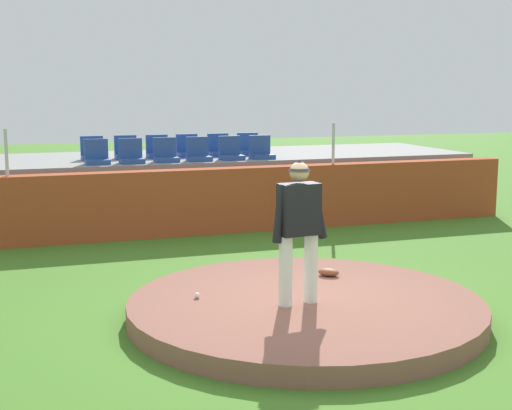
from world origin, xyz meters
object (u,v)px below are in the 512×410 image
at_px(fielding_glove, 329,272).
at_px(stadium_chair_5, 261,151).
at_px(stadium_chair_6, 93,152).
at_px(stadium_chair_2, 166,154).
at_px(stadium_chair_11, 249,148).
at_px(stadium_chair_7, 126,151).
at_px(pitcher, 299,221).
at_px(stadium_chair_0, 97,156).
at_px(stadium_chair_8, 158,151).
at_px(baseball, 197,295).
at_px(stadium_chair_4, 231,152).
at_px(stadium_chair_9, 188,150).
at_px(stadium_chair_3, 198,153).
at_px(stadium_chair_10, 219,149).
at_px(stadium_chair_1, 131,155).

xyz_separation_m(fielding_glove, stadium_chair_5, (1.01, 5.83, 1.19)).
bearing_deg(stadium_chair_6, stadium_chair_2, 146.46).
distance_m(stadium_chair_5, stadium_chair_11, 0.94).
xyz_separation_m(fielding_glove, stadium_chair_7, (-1.77, 6.78, 1.19)).
height_order(pitcher, stadium_chair_0, pitcher).
distance_m(stadium_chair_5, stadium_chair_8, 2.28).
bearing_deg(stadium_chair_0, stadium_chair_8, -148.25).
relative_size(baseball, stadium_chair_2, 0.15).
bearing_deg(stadium_chair_5, stadium_chair_6, -15.02).
relative_size(stadium_chair_4, stadium_chair_8, 1.00).
xyz_separation_m(stadium_chair_0, stadium_chair_9, (2.11, 0.90, 0.00)).
xyz_separation_m(stadium_chair_3, stadium_chair_8, (-0.69, 0.90, 0.00)).
relative_size(stadium_chair_8, stadium_chair_11, 1.00).
xyz_separation_m(stadium_chair_2, stadium_chair_5, (2.10, -0.01, 0.00)).
bearing_deg(stadium_chair_8, stadium_chair_3, 127.54).
relative_size(fielding_glove, stadium_chair_3, 0.60).
height_order(stadium_chair_3, stadium_chair_4, same).
distance_m(stadium_chair_3, stadium_chair_8, 1.13).
xyz_separation_m(stadium_chair_5, stadium_chair_11, (0.03, 0.94, 0.00)).
distance_m(stadium_chair_10, stadium_chair_11, 0.72).
xyz_separation_m(stadium_chair_1, stadium_chair_9, (1.41, 0.93, 0.00)).
xyz_separation_m(pitcher, stadium_chair_11, (1.95, 7.87, 0.20)).
distance_m(stadium_chair_0, stadium_chair_9, 2.29).
xyz_separation_m(stadium_chair_7, stadium_chair_9, (1.37, -0.02, 0.00)).
xyz_separation_m(fielding_glove, stadium_chair_9, (-0.40, 6.76, 1.19)).
xyz_separation_m(stadium_chair_1, stadium_chair_3, (1.42, 0.01, 0.00)).
distance_m(stadium_chair_1, stadium_chair_10, 2.32).
bearing_deg(stadium_chair_6, pitcher, 101.40).
bearing_deg(stadium_chair_9, stadium_chair_8, 1.94).
relative_size(pitcher, stadium_chair_11, 3.58).
relative_size(stadium_chair_2, stadium_chair_4, 1.00).
height_order(stadium_chair_6, stadium_chair_7, same).
height_order(stadium_chair_1, stadium_chair_8, same).
relative_size(baseball, stadium_chair_8, 0.15).
bearing_deg(stadium_chair_11, pitcher, 76.10).
distance_m(stadium_chair_6, stadium_chair_10, 2.81).
distance_m(baseball, stadium_chair_0, 6.45).
height_order(fielding_glove, stadium_chair_5, stadium_chair_5).
xyz_separation_m(fielding_glove, stadium_chair_8, (-1.09, 6.73, 1.19)).
bearing_deg(pitcher, stadium_chair_2, 85.32).
xyz_separation_m(stadium_chair_1, stadium_chair_7, (0.04, 0.95, 0.00)).
bearing_deg(stadium_chair_10, pitcher, 81.10).
xyz_separation_m(stadium_chair_3, stadium_chair_11, (1.43, 0.94, 0.00)).
relative_size(stadium_chair_3, stadium_chair_4, 1.00).
distance_m(fielding_glove, stadium_chair_10, 6.85).
distance_m(stadium_chair_6, stadium_chair_11, 3.53).
xyz_separation_m(stadium_chair_0, stadium_chair_2, (1.42, -0.01, 0.00)).
distance_m(stadium_chair_3, stadium_chair_10, 1.15).
relative_size(baseball, stadium_chair_3, 0.15).
bearing_deg(fielding_glove, stadium_chair_2, -38.45).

